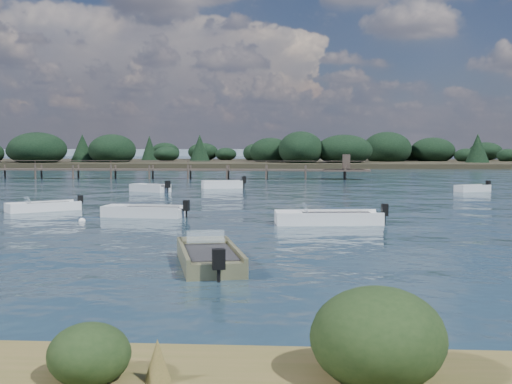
# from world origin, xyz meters

# --- Properties ---
(ground) EXTENTS (400.00, 400.00, 0.00)m
(ground) POSITION_xyz_m (0.00, 60.00, 0.00)
(ground) COLOR #162834
(ground) RESTS_ON ground
(shore_lip) EXTENTS (160.00, 0.60, 0.30)m
(shore_lip) POSITION_xyz_m (0.00, -12.20, 0.00)
(shore_lip) COLOR black
(shore_lip) RESTS_ON ground
(dinghy_mid_white_a) EXTENTS (5.28, 2.32, 1.22)m
(dinghy_mid_white_a) POSITION_xyz_m (0.20, 7.60, 0.16)
(dinghy_mid_white_a) COLOR white
(dinghy_mid_white_a) RESTS_ON ground
(dinghy_mid_grey) EXTENTS (4.49, 2.01, 1.12)m
(dinghy_mid_grey) POSITION_xyz_m (-9.01, 10.00, 0.15)
(dinghy_mid_grey) COLOR silver
(dinghy_mid_grey) RESTS_ON ground
(dinghy_extra_b) EXTENTS (3.91, 3.53, 1.03)m
(dinghy_extra_b) POSITION_xyz_m (-15.29, 12.51, 0.14)
(dinghy_extra_b) COLOR white
(dinghy_extra_b) RESTS_ON ground
(dinghy_near_olive) EXTENTS (2.70, 4.94, 1.18)m
(dinghy_near_olive) POSITION_xyz_m (-3.83, -3.04, 0.15)
(dinghy_near_olive) COLOR #6E6C49
(dinghy_near_olive) RESTS_ON ground
(tender_far_white) EXTENTS (3.84, 2.28, 1.29)m
(tender_far_white) POSITION_xyz_m (-7.68, 32.36, 0.18)
(tender_far_white) COLOR white
(tender_far_white) RESTS_ON ground
(tender_far_grey) EXTENTS (3.57, 2.76, 1.18)m
(tender_far_grey) POSITION_xyz_m (-12.87, 27.91, 0.16)
(tender_far_grey) COLOR silver
(tender_far_grey) RESTS_ON ground
(tender_far_grey_b) EXTENTS (3.12, 2.27, 1.08)m
(tender_far_grey_b) POSITION_xyz_m (12.59, 29.59, 0.15)
(tender_far_grey_b) COLOR silver
(tender_far_grey_b) RESTS_ON ground
(buoy_a) EXTENTS (0.32, 0.32, 0.32)m
(buoy_a) POSITION_xyz_m (-3.00, -4.85, 0.00)
(buoy_a) COLOR white
(buoy_a) RESTS_ON ground
(buoy_c) EXTENTS (0.32, 0.32, 0.32)m
(buoy_c) POSITION_xyz_m (-11.47, 7.80, 0.00)
(buoy_c) COLOR white
(buoy_c) RESTS_ON ground
(jetty) EXTENTS (64.50, 3.20, 3.40)m
(jetty) POSITION_xyz_m (-21.74, 47.99, 0.98)
(jetty) COLOR #463B33
(jetty) RESTS_ON ground
(far_headland) EXTENTS (190.00, 40.00, 5.80)m
(far_headland) POSITION_xyz_m (25.00, 100.00, 1.96)
(far_headland) COLOR black
(far_headland) RESTS_ON ground
(distant_haze) EXTENTS (280.00, 20.00, 2.40)m
(distant_haze) POSITION_xyz_m (-90.00, 230.00, 0.00)
(distant_haze) COLOR gray
(distant_haze) RESTS_ON ground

